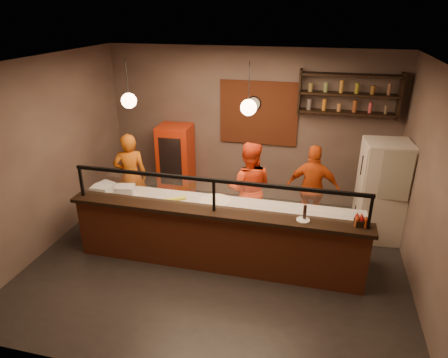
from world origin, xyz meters
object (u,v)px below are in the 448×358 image
(red_cooler, at_px, (176,162))
(pepper_mill, at_px, (305,212))
(cook_right, at_px, (313,188))
(pizza_dough, at_px, (215,200))
(fridge, at_px, (381,191))
(condiment_caddy, at_px, (361,222))
(wall_clock, at_px, (254,103))
(cook_left, at_px, (131,176))
(cook_mid, at_px, (249,189))

(red_cooler, bearing_deg, pepper_mill, -41.95)
(cook_right, relative_size, pizza_dough, 3.13)
(fridge, distance_m, red_cooler, 4.20)
(cook_right, height_order, condiment_caddy, cook_right)
(fridge, height_order, red_cooler, fridge)
(condiment_caddy, relative_size, pepper_mill, 0.78)
(wall_clock, xyz_separation_m, condiment_caddy, (2.03, -2.70, -0.99))
(red_cooler, relative_size, pizza_dough, 3.05)
(cook_right, bearing_deg, pizza_dough, 36.07)
(cook_left, xyz_separation_m, cook_right, (3.47, 0.35, -0.03))
(pizza_dough, relative_size, pepper_mill, 2.35)
(wall_clock, bearing_deg, pizza_dough, -96.90)
(cook_right, relative_size, condiment_caddy, 9.39)
(fridge, distance_m, pizza_dough, 2.95)
(red_cooler, xyz_separation_m, condiment_caddy, (3.65, -2.39, 0.30))
(cook_left, xyz_separation_m, red_cooler, (0.53, 1.10, -0.06))
(red_cooler, distance_m, pizza_dough, 2.28)
(cook_left, bearing_deg, red_cooler, -138.70)
(pizza_dough, relative_size, condiment_caddy, 3.00)
(pizza_dough, xyz_separation_m, pepper_mill, (1.50, -0.57, 0.27))
(red_cooler, relative_size, condiment_caddy, 9.14)
(cook_right, bearing_deg, cook_left, 7.82)
(cook_right, distance_m, pepper_mill, 1.68)
(wall_clock, height_order, cook_mid, wall_clock)
(fridge, relative_size, condiment_caddy, 10.35)
(cook_left, relative_size, cook_right, 1.04)
(fridge, bearing_deg, cook_left, 177.87)
(pepper_mill, bearing_deg, cook_mid, 130.54)
(red_cooler, distance_m, condiment_caddy, 4.37)
(wall_clock, bearing_deg, red_cooler, -169.18)
(cook_mid, xyz_separation_m, fridge, (2.30, 0.38, 0.03))
(wall_clock, xyz_separation_m, pizza_dough, (-0.26, -2.13, -1.19))
(wall_clock, distance_m, cook_mid, 1.93)
(wall_clock, distance_m, condiment_caddy, 3.52)
(cook_mid, bearing_deg, pepper_mill, 124.64)
(cook_left, height_order, red_cooler, cook_left)
(condiment_caddy, bearing_deg, red_cooler, 146.85)
(cook_left, relative_size, pepper_mill, 7.67)
(cook_left, xyz_separation_m, fridge, (4.65, 0.32, 0.05))
(cook_left, height_order, condiment_caddy, cook_left)
(red_cooler, bearing_deg, fridge, -12.90)
(pepper_mill, bearing_deg, pizza_dough, 159.15)
(wall_clock, height_order, condiment_caddy, wall_clock)
(condiment_caddy, distance_m, pepper_mill, 0.79)
(fridge, height_order, pepper_mill, fridge)
(wall_clock, relative_size, pepper_mill, 1.34)
(wall_clock, distance_m, fridge, 2.98)
(cook_right, distance_m, condiment_caddy, 1.80)
(cook_left, height_order, pizza_dough, cook_left)
(cook_right, distance_m, pizza_dough, 1.91)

